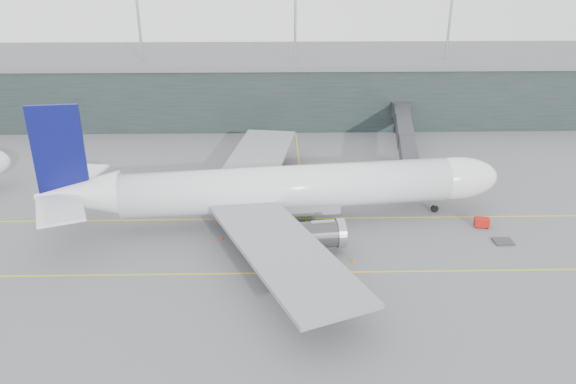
{
  "coord_description": "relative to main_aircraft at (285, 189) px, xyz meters",
  "views": [
    {
      "loc": [
        0.42,
        -82.8,
        38.81
      ],
      "look_at": [
        2.2,
        -4.0,
        4.56
      ],
      "focal_mm": 35.0,
      "sensor_mm": 36.0,
      "label": 1
    }
  ],
  "objects": [
    {
      "name": "cone_tail",
      "position": [
        -9.37,
        -5.77,
        -5.19
      ],
      "size": [
        0.41,
        0.41,
        0.65
      ],
      "primitive_type": "cone",
      "color": "#EE460D",
      "rests_on": "ground"
    },
    {
      "name": "taxiline_b",
      "position": [
        -1.8,
        -15.03,
        -5.5
      ],
      "size": [
        160.0,
        0.25,
        0.02
      ],
      "primitive_type": "cube",
      "color": "yellow",
      "rests_on": "ground"
    },
    {
      "name": "main_aircraft",
      "position": [
        0.0,
        0.0,
        0.0
      ],
      "size": [
        70.08,
        65.41,
        19.65
      ],
      "rotation": [
        0.0,
        0.0,
        0.12
      ],
      "color": "white",
      "rests_on": "ground"
    },
    {
      "name": "cone_wing_port",
      "position": [
        8.93,
        14.65,
        -5.16
      ],
      "size": [
        0.44,
        0.44,
        0.7
      ],
      "primitive_type": "cone",
      "color": "orange",
      "rests_on": "ground"
    },
    {
      "name": "uld_b",
      "position": [
        -5.74,
        15.73,
        -4.46
      ],
      "size": [
        2.62,
        2.32,
        2.0
      ],
      "rotation": [
        0.0,
        0.0,
        0.3
      ],
      "color": "#39383D",
      "rests_on": "ground"
    },
    {
      "name": "taxiline_lead_main",
      "position": [
        3.2,
        24.97,
        -5.5
      ],
      "size": [
        0.25,
        60.0,
        0.02
      ],
      "primitive_type": "cube",
      "color": "yellow",
      "rests_on": "ground"
    },
    {
      "name": "cone_wing_stbd",
      "position": [
        8.86,
        -12.56,
        -5.14
      ],
      "size": [
        0.46,
        0.46,
        0.74
      ],
      "primitive_type": "cone",
      "color": "#E7510C",
      "rests_on": "ground"
    },
    {
      "name": "taxiline_a",
      "position": [
        -1.8,
        0.97,
        -5.5
      ],
      "size": [
        160.0,
        0.25,
        0.02
      ],
      "primitive_type": "cube",
      "color": "yellow",
      "rests_on": "ground"
    },
    {
      "name": "uld_c",
      "position": [
        -3.13,
        15.03,
        -4.42
      ],
      "size": [
        2.64,
        2.3,
        2.07
      ],
      "rotation": [
        0.0,
        0.0,
        0.23
      ],
      "color": "#39383D",
      "rests_on": "ground"
    },
    {
      "name": "terminal",
      "position": [
        -1.8,
        62.97,
        2.11
      ],
      "size": [
        240.0,
        36.0,
        29.0
      ],
      "color": "black",
      "rests_on": "ground"
    },
    {
      "name": "jet_bridge",
      "position": [
        23.46,
        30.37,
        -0.16
      ],
      "size": [
        11.21,
        46.79,
        7.15
      ],
      "rotation": [
        0.0,
        0.0,
        -0.17
      ],
      "color": "#2C2D32",
      "rests_on": "ground"
    },
    {
      "name": "cone_nose",
      "position": [
        31.33,
        -1.52,
        -5.12
      ],
      "size": [
        0.49,
        0.49,
        0.79
      ],
      "primitive_type": "cone",
      "color": "#D8580C",
      "rests_on": "ground"
    },
    {
      "name": "baggage_dolly",
      "position": [
        31.17,
        -7.47,
        -5.35
      ],
      "size": [
        2.72,
        2.2,
        0.27
      ],
      "primitive_type": "cube",
      "rotation": [
        0.0,
        0.0,
        0.02
      ],
      "color": "#323136",
      "rests_on": "ground"
    },
    {
      "name": "uld_a",
      "position": [
        -7.11,
        14.25,
        -4.56
      ],
      "size": [
        2.38,
        2.13,
        1.81
      ],
      "rotation": [
        0.0,
        0.0,
        -0.32
      ],
      "color": "#39383D",
      "rests_on": "ground"
    },
    {
      "name": "gse_cart",
      "position": [
        29.67,
        -2.54,
        -4.71
      ],
      "size": [
        2.31,
        1.68,
        1.45
      ],
      "rotation": [
        0.0,
        0.0,
        -0.16
      ],
      "color": "#B7120D",
      "rests_on": "ground"
    },
    {
      "name": "ground",
      "position": [
        -1.8,
        4.97,
        -5.51
      ],
      "size": [
        320.0,
        320.0,
        0.0
      ],
      "primitive_type": "plane",
      "color": "slate",
      "rests_on": "ground"
    }
  ]
}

